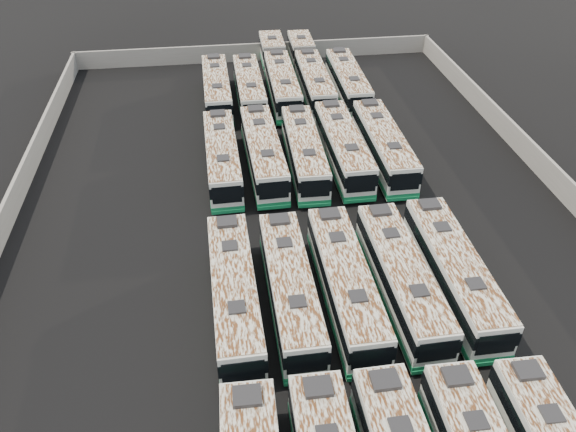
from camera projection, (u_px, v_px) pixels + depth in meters
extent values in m
plane|color=black|center=(300.00, 234.00, 43.12)|extent=(140.00, 140.00, 0.00)
cube|color=slate|center=(256.00, 52.00, 71.35)|extent=(45.20, 0.30, 2.20)
cube|color=slate|center=(575.00, 199.00, 44.93)|extent=(0.30, 73.20, 2.20)
cube|color=black|center=(247.00, 396.00, 27.21)|extent=(1.44, 1.23, 0.28)
cube|color=black|center=(318.00, 387.00, 27.67)|extent=(1.41, 1.19, 0.28)
cube|color=black|center=(401.00, 427.00, 25.97)|extent=(1.03, 1.03, 0.15)
cube|color=black|center=(385.00, 380.00, 27.99)|extent=(1.41, 1.20, 0.28)
cube|color=black|center=(476.00, 421.00, 26.33)|extent=(1.01, 1.01, 0.15)
cube|color=black|center=(457.00, 376.00, 28.30)|extent=(1.38, 1.17, 0.27)
cylinder|color=black|center=(476.00, 429.00, 29.14)|extent=(0.31, 1.05, 1.05)
cube|color=black|center=(552.00, 414.00, 26.66)|extent=(1.01, 1.01, 0.15)
cube|color=black|center=(528.00, 371.00, 28.62)|extent=(1.37, 1.17, 0.27)
cylinder|color=black|center=(505.00, 427.00, 29.24)|extent=(0.31, 1.04, 1.04)
cylinder|color=black|center=(545.00, 423.00, 29.45)|extent=(0.31, 1.04, 1.04)
cube|color=silver|center=(234.00, 293.00, 35.33)|extent=(2.87, 12.78, 2.92)
cube|color=#147746|center=(235.00, 305.00, 35.97)|extent=(2.92, 12.83, 0.45)
cube|color=black|center=(234.00, 288.00, 35.04)|extent=(2.93, 12.84, 0.98)
cube|color=black|center=(243.00, 372.00, 30.06)|extent=(2.33, 0.10, 1.54)
cube|color=#147746|center=(245.00, 390.00, 31.02)|extent=(2.65, 0.15, 0.30)
cube|color=beige|center=(233.00, 276.00, 34.44)|extent=(2.81, 12.52, 0.07)
cube|color=black|center=(237.00, 307.00, 32.16)|extent=(1.03, 1.03, 0.15)
cube|color=black|center=(230.00, 246.00, 36.60)|extent=(1.03, 1.03, 0.15)
cube|color=black|center=(227.00, 222.00, 38.59)|extent=(1.40, 1.19, 0.28)
cylinder|color=black|center=(222.00, 360.00, 32.73)|extent=(0.32, 1.07, 1.06)
cylinder|color=black|center=(260.00, 355.00, 33.01)|extent=(0.32, 1.07, 1.06)
cylinder|color=black|center=(215.00, 268.00, 39.20)|extent=(0.32, 1.07, 1.06)
cylinder|color=black|center=(247.00, 265.00, 39.48)|extent=(0.32, 1.07, 1.06)
cube|color=silver|center=(290.00, 288.00, 35.74)|extent=(2.69, 12.49, 2.86)
cube|color=#147746|center=(290.00, 300.00, 36.36)|extent=(2.74, 12.54, 0.44)
cube|color=black|center=(290.00, 283.00, 35.46)|extent=(2.75, 12.55, 0.96)
cube|color=black|center=(307.00, 363.00, 30.56)|extent=(2.29, 0.08, 1.51)
cube|color=#147746|center=(307.00, 382.00, 31.51)|extent=(2.60, 0.12, 0.29)
cube|color=beige|center=(290.00, 271.00, 34.87)|extent=(2.64, 12.24, 0.07)
cube|color=black|center=(297.00, 302.00, 32.63)|extent=(0.99, 0.99, 0.15)
cube|color=black|center=(284.00, 242.00, 36.99)|extent=(0.99, 0.99, 0.15)
cube|color=black|center=(279.00, 219.00, 38.94)|extent=(1.36, 1.15, 0.27)
cylinder|color=black|center=(282.00, 353.00, 33.19)|extent=(0.30, 1.04, 1.04)
cylinder|color=black|center=(319.00, 348.00, 33.45)|extent=(0.30, 1.04, 1.04)
cylinder|color=black|center=(266.00, 264.00, 39.54)|extent=(0.30, 1.04, 1.04)
cylinder|color=black|center=(297.00, 261.00, 39.80)|extent=(0.30, 1.04, 1.04)
cube|color=silver|center=(345.00, 283.00, 36.06)|extent=(2.76, 12.77, 2.92)
cube|color=#147746|center=(344.00, 295.00, 36.69)|extent=(2.81, 12.82, 0.45)
cube|color=black|center=(346.00, 278.00, 35.77)|extent=(2.83, 12.83, 0.98)
cube|color=black|center=(372.00, 358.00, 30.77)|extent=(2.34, 0.08, 1.54)
cube|color=#147746|center=(370.00, 377.00, 31.74)|extent=(2.66, 0.12, 0.30)
cube|color=beige|center=(347.00, 266.00, 35.17)|extent=(2.71, 12.52, 0.07)
cube|color=black|center=(358.00, 296.00, 32.88)|extent=(1.02, 1.02, 0.15)
cube|color=black|center=(337.00, 237.00, 37.34)|extent=(1.02, 1.02, 0.15)
cube|color=black|center=(330.00, 214.00, 39.33)|extent=(1.39, 1.18, 0.28)
cylinder|color=black|center=(341.00, 348.00, 33.46)|extent=(0.31, 1.06, 1.06)
cylinder|color=black|center=(378.00, 344.00, 33.72)|extent=(0.31, 1.06, 1.06)
cylinder|color=black|center=(316.00, 259.00, 39.94)|extent=(0.31, 1.06, 1.06)
cylinder|color=black|center=(347.00, 256.00, 40.21)|extent=(0.31, 1.06, 1.06)
cube|color=silver|center=(401.00, 279.00, 36.43)|extent=(2.87, 12.75, 2.91)
cube|color=#147746|center=(399.00, 290.00, 37.06)|extent=(2.92, 12.80, 0.44)
cube|color=black|center=(402.00, 273.00, 36.14)|extent=(2.93, 12.81, 0.97)
cube|color=black|center=(438.00, 351.00, 31.17)|extent=(2.33, 0.10, 1.53)
cube|color=#147746|center=(434.00, 370.00, 32.13)|extent=(2.65, 0.15, 0.30)
cube|color=beige|center=(404.00, 261.00, 35.54)|extent=(2.81, 12.49, 0.07)
cube|color=black|center=(419.00, 291.00, 33.26)|extent=(1.02, 1.02, 0.15)
cube|color=black|center=(391.00, 233.00, 37.70)|extent=(1.02, 1.02, 0.15)
cube|color=black|center=(380.00, 210.00, 39.68)|extent=(1.40, 1.19, 0.28)
cylinder|color=black|center=(402.00, 342.00, 33.83)|extent=(0.31, 1.06, 1.06)
cylinder|color=black|center=(438.00, 337.00, 34.12)|extent=(0.31, 1.06, 1.06)
cylinder|color=black|center=(366.00, 255.00, 40.29)|extent=(0.31, 1.06, 1.06)
cylinder|color=black|center=(397.00, 252.00, 40.57)|extent=(0.31, 1.06, 1.06)
cube|color=silver|center=(454.00, 272.00, 36.89)|extent=(2.71, 12.87, 2.95)
cube|color=#147746|center=(451.00, 284.00, 37.53)|extent=(2.76, 12.92, 0.45)
cube|color=black|center=(455.00, 267.00, 36.60)|extent=(2.77, 12.93, 0.99)
cube|color=black|center=(497.00, 344.00, 31.55)|extent=(2.36, 0.07, 1.55)
cube|color=#147746|center=(491.00, 363.00, 32.53)|extent=(2.68, 0.11, 0.30)
cube|color=beige|center=(458.00, 255.00, 36.00)|extent=(2.66, 12.61, 0.08)
cube|color=black|center=(476.00, 284.00, 33.68)|extent=(1.02, 1.02, 0.15)
cube|color=black|center=(442.00, 227.00, 38.19)|extent=(1.02, 1.02, 0.15)
cube|color=black|center=(430.00, 204.00, 40.20)|extent=(1.40, 1.18, 0.28)
cylinder|color=black|center=(457.00, 335.00, 34.27)|extent=(0.30, 1.07, 1.07)
cylinder|color=black|center=(492.00, 331.00, 34.52)|extent=(0.30, 1.07, 1.07)
cylinder|color=black|center=(414.00, 249.00, 40.83)|extent=(0.30, 1.07, 1.07)
cylinder|color=black|center=(445.00, 246.00, 41.08)|extent=(0.30, 1.07, 1.07)
cube|color=silver|center=(222.00, 158.00, 48.81)|extent=(2.84, 12.66, 2.89)
cube|color=#147746|center=(223.00, 168.00, 49.44)|extent=(2.89, 12.71, 0.44)
cube|color=black|center=(222.00, 153.00, 48.52)|extent=(2.90, 12.72, 0.97)
cube|color=black|center=(227.00, 195.00, 43.58)|extent=(2.31, 0.10, 1.52)
cube|color=#147746|center=(228.00, 212.00, 44.54)|extent=(2.63, 0.14, 0.29)
cube|color=beige|center=(221.00, 143.00, 47.93)|extent=(2.78, 12.40, 0.07)
cube|color=black|center=(223.00, 158.00, 45.66)|extent=(1.02, 1.02, 0.15)
cube|color=black|center=(219.00, 127.00, 50.07)|extent=(1.02, 1.02, 0.15)
cube|color=black|center=(218.00, 114.00, 52.04)|extent=(1.39, 1.18, 0.27)
cylinder|color=black|center=(213.00, 197.00, 46.23)|extent=(0.31, 1.06, 1.05)
cylinder|color=black|center=(240.00, 195.00, 46.51)|extent=(0.31, 1.06, 1.05)
cylinder|color=black|center=(209.00, 149.00, 52.64)|extent=(0.31, 1.06, 1.05)
cylinder|color=black|center=(233.00, 147.00, 52.92)|extent=(0.31, 1.06, 1.05)
cube|color=silver|center=(263.00, 153.00, 49.35)|extent=(3.02, 13.00, 2.96)
cube|color=#147746|center=(264.00, 164.00, 49.99)|extent=(3.07, 13.05, 0.45)
cube|color=black|center=(263.00, 148.00, 49.06)|extent=(3.08, 13.06, 0.99)
cube|color=black|center=(274.00, 190.00, 44.00)|extent=(2.37, 0.12, 1.56)
cube|color=#147746|center=(274.00, 207.00, 44.98)|extent=(2.70, 0.17, 0.30)
cube|color=beige|center=(263.00, 138.00, 48.45)|extent=(2.96, 12.74, 0.08)
cube|color=black|center=(267.00, 153.00, 46.13)|extent=(1.05, 1.05, 0.15)
cube|color=black|center=(259.00, 122.00, 50.64)|extent=(1.05, 1.05, 0.15)
cube|color=black|center=(256.00, 109.00, 52.66)|extent=(1.43, 1.22, 0.28)
cylinder|color=black|center=(256.00, 193.00, 46.70)|extent=(0.33, 1.08, 1.08)
cylinder|color=black|center=(284.00, 190.00, 47.00)|extent=(0.33, 1.08, 1.08)
cylinder|color=black|center=(246.00, 144.00, 53.26)|extent=(0.33, 1.08, 1.08)
cylinder|color=black|center=(270.00, 143.00, 53.57)|extent=(0.33, 1.08, 1.08)
cube|color=silver|center=(304.00, 152.00, 49.54)|extent=(2.94, 12.73, 2.90)
cube|color=#147746|center=(304.00, 163.00, 50.17)|extent=(2.99, 12.78, 0.44)
cube|color=black|center=(304.00, 147.00, 49.25)|extent=(3.00, 12.79, 0.97)
cube|color=black|center=(315.00, 189.00, 44.26)|extent=(2.32, 0.12, 1.53)
cube|color=#147746|center=(315.00, 205.00, 45.22)|extent=(2.64, 0.16, 0.30)
cube|color=beige|center=(305.00, 137.00, 48.65)|extent=(2.88, 12.48, 0.07)
cube|color=black|center=(309.00, 152.00, 46.37)|extent=(1.03, 1.03, 0.15)
cube|color=black|center=(300.00, 122.00, 50.82)|extent=(1.03, 1.03, 0.15)
cube|color=black|center=(297.00, 109.00, 52.81)|extent=(1.40, 1.19, 0.27)
cylinder|color=black|center=(297.00, 191.00, 46.97)|extent=(0.32, 1.06, 1.06)
cylinder|color=black|center=(324.00, 189.00, 47.17)|extent=(0.32, 1.06, 1.06)
cylinder|color=black|center=(286.00, 143.00, 53.44)|extent=(0.32, 1.06, 1.06)
cylinder|color=black|center=(310.00, 142.00, 53.65)|extent=(0.32, 1.06, 1.06)
cube|color=silver|center=(343.00, 147.00, 50.12)|extent=(2.83, 13.04, 2.98)
cube|color=#147746|center=(342.00, 158.00, 50.77)|extent=(2.88, 13.09, 0.46)
cube|color=black|center=(343.00, 143.00, 49.82)|extent=(2.89, 13.10, 1.00)
cube|color=black|center=(361.00, 184.00, 44.72)|extent=(2.39, 0.08, 1.57)
cube|color=#147746|center=(360.00, 201.00, 45.71)|extent=(2.71, 0.12, 0.30)
cube|color=beige|center=(344.00, 132.00, 49.21)|extent=(2.77, 12.78, 0.08)
cube|color=black|center=(352.00, 147.00, 46.87)|extent=(1.04, 1.04, 0.15)
cube|color=black|center=(337.00, 117.00, 51.42)|extent=(1.04, 1.04, 0.15)
cube|color=black|center=(331.00, 104.00, 53.46)|extent=(1.42, 1.21, 0.28)
cylinder|color=black|center=(340.00, 186.00, 47.46)|extent=(0.31, 1.09, 1.08)
cylinder|color=black|center=(366.00, 184.00, 47.74)|extent=(0.31, 1.09, 1.08)
cylinder|color=black|center=(321.00, 139.00, 54.08)|extent=(0.31, 1.09, 1.08)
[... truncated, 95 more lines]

